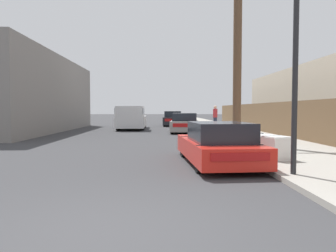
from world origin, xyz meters
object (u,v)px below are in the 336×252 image
object	(u,v)px
discarded_fridge	(266,146)
parked_sports_car_red	(218,145)
car_parked_far	(173,119)
car_parked_mid	(184,123)
utility_pole	(237,56)
pickup_truck	(131,118)
pedestrian	(215,117)
street_lamp	(296,49)

from	to	relation	value
discarded_fridge	parked_sports_car_red	distance (m)	1.62
discarded_fridge	car_parked_far	distance (m)	21.34
parked_sports_car_red	car_parked_far	bearing A→B (deg)	87.20
car_parked_mid	utility_pole	world-z (taller)	utility_pole
pickup_truck	utility_pole	world-z (taller)	utility_pole
car_parked_far	utility_pole	xyz separation A→B (m)	(2.01, -17.14, 3.13)
utility_pole	pedestrian	distance (m)	11.67
car_parked_mid	car_parked_far	xyz separation A→B (m)	(-0.41, 8.93, 0.04)
discarded_fridge	pickup_truck	size ratio (longest dim) A/B	0.31
discarded_fridge	pickup_truck	world-z (taller)	pickup_truck
discarded_fridge	utility_pole	xyz separation A→B (m)	(0.08, 4.10, 3.33)
pickup_truck	pedestrian	size ratio (longest dim) A/B	3.40
parked_sports_car_red	pedestrian	size ratio (longest dim) A/B	2.57
pickup_truck	utility_pole	xyz separation A→B (m)	(5.43, -11.58, 2.89)
parked_sports_car_red	pickup_truck	size ratio (longest dim) A/B	0.76
car_parked_mid	pedestrian	size ratio (longest dim) A/B	2.46
car_parked_far	pickup_truck	xyz separation A→B (m)	(-3.43, -5.57, 0.24)
car_parked_mid	pickup_truck	bearing A→B (deg)	143.49
pedestrian	discarded_fridge	bearing A→B (deg)	-94.01
discarded_fridge	car_parked_far	bearing A→B (deg)	78.57
car_parked_far	pedestrian	distance (m)	6.59
discarded_fridge	pedestrian	xyz separation A→B (m)	(1.08, 15.39, 0.56)
car_parked_far	car_parked_mid	bearing A→B (deg)	-83.86
car_parked_mid	street_lamp	distance (m)	15.09
pedestrian	utility_pole	bearing A→B (deg)	-95.07
discarded_fridge	car_parked_mid	xyz separation A→B (m)	(-1.52, 12.32, 0.16)
parked_sports_car_red	car_parked_far	size ratio (longest dim) A/B	1.07
utility_pole	street_lamp	distance (m)	6.73
parked_sports_car_red	car_parked_mid	distance (m)	12.81
car_parked_mid	utility_pole	xyz separation A→B (m)	(1.59, -8.22, 3.17)
discarded_fridge	pedestrian	world-z (taller)	pedestrian
discarded_fridge	utility_pole	bearing A→B (deg)	72.32
discarded_fridge	pickup_truck	bearing A→B (deg)	92.24
car_parked_mid	utility_pole	distance (m)	8.95
utility_pole	parked_sports_car_red	bearing A→B (deg)	-109.40
street_lamp	pedestrian	xyz separation A→B (m)	(1.32, 17.94, -1.82)
discarded_fridge	street_lamp	world-z (taller)	street_lamp
parked_sports_car_red	car_parked_mid	world-z (taller)	car_parked_mid
discarded_fridge	car_parked_far	world-z (taller)	car_parked_far
car_parked_far	utility_pole	world-z (taller)	utility_pole
car_parked_mid	discarded_fridge	bearing A→B (deg)	-78.34
parked_sports_car_red	pickup_truck	world-z (taller)	pickup_truck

